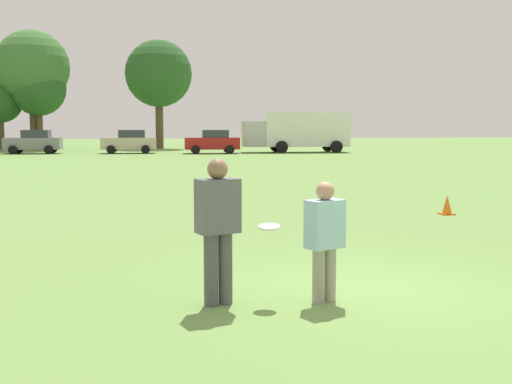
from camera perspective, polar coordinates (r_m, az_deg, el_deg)
The scene contains 13 objects.
ground_plane at distance 8.68m, azimuth 9.70°, elevation -8.52°, with size 194.95×194.95×0.00m, color #6B9347.
player_thrower at distance 7.59m, azimuth -3.46°, elevation -2.82°, with size 0.56×0.42×1.78m.
player_defender at distance 7.77m, azimuth 6.22°, elevation -3.92°, with size 0.52×0.41×1.49m.
frisbee at distance 7.71m, azimuth 1.20°, elevation -3.16°, with size 0.27×0.27×0.06m.
traffic_cone at distance 16.09m, azimuth 16.87°, elevation -1.15°, with size 0.32×0.32×0.48m.
parked_car_center at distance 51.73m, azimuth -19.41°, elevation 4.31°, with size 4.30×2.41×1.82m.
parked_car_mid_right at distance 50.32m, azimuth -11.35°, elevation 4.50°, with size 4.30×2.41×1.82m.
parked_car_near_right at distance 49.12m, azimuth -3.93°, elevation 4.57°, with size 4.30×2.41×1.82m.
box_truck at distance 51.31m, azimuth 3.81°, elevation 5.55°, with size 8.63×3.34×3.18m.
tree_east_birch at distance 60.43m, azimuth -22.08°, elevation 7.61°, with size 3.84×3.84×6.24m.
tree_east_oak at distance 60.08m, azimuth -19.55°, elevation 10.54°, with size 6.49×6.49×10.54m.
tree_far_east_pine at distance 59.50m, azimuth -19.06°, elevation 8.80°, with size 4.81×4.81×7.82m.
tree_far_west_pine at distance 60.32m, azimuth -8.78°, elevation 10.48°, with size 6.20×6.20×10.07m.
Camera 1 is at (-3.08, -7.82, 2.17)m, focal length 44.31 mm.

